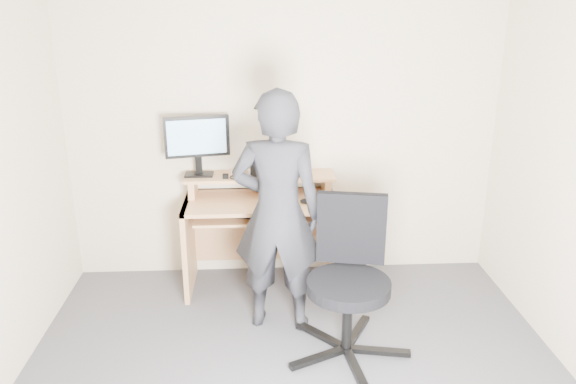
{
  "coord_description": "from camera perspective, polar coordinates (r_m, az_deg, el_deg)",
  "views": [
    {
      "loc": [
        -0.21,
        -2.71,
        2.26
      ],
      "look_at": [
        -0.0,
        1.05,
        0.95
      ],
      "focal_mm": 35.0,
      "sensor_mm": 36.0,
      "label": 1
    }
  ],
  "objects": [
    {
      "name": "keyboard",
      "position": [
        4.37,
        -2.6,
        -2.22
      ],
      "size": [
        0.49,
        0.27,
        0.03
      ],
      "primitive_type": "cube",
      "rotation": [
        0.0,
        0.0,
        -0.22
      ],
      "color": "black",
      "rests_on": "desk"
    },
    {
      "name": "headphones",
      "position": [
        4.56,
        -4.77,
        1.97
      ],
      "size": [
        0.16,
        0.16,
        0.06
      ],
      "primitive_type": "torus",
      "rotation": [
        0.26,
        0.0,
        -0.03
      ],
      "color": "silver",
      "rests_on": "desk"
    },
    {
      "name": "smartphone",
      "position": [
        4.51,
        -0.3,
        1.81
      ],
      "size": [
        0.1,
        0.14,
        0.01
      ],
      "primitive_type": "cube",
      "rotation": [
        0.0,
        0.0,
        0.31
      ],
      "color": "black",
      "rests_on": "desk"
    },
    {
      "name": "external_drive",
      "position": [
        4.49,
        -3.31,
        2.96
      ],
      "size": [
        0.09,
        0.14,
        0.2
      ],
      "primitive_type": "cube",
      "rotation": [
        0.0,
        0.0,
        -0.13
      ],
      "color": "black",
      "rests_on": "desk"
    },
    {
      "name": "travel_mug",
      "position": [
        4.49,
        -2.85,
        2.96
      ],
      "size": [
        0.1,
        0.1,
        0.2
      ],
      "primitive_type": "cylinder",
      "rotation": [
        0.0,
        0.0,
        -0.13
      ],
      "color": "#B8B8BD",
      "rests_on": "desk"
    },
    {
      "name": "desk",
      "position": [
        4.57,
        -2.8,
        -2.84
      ],
      "size": [
        1.2,
        0.6,
        0.91
      ],
      "color": "tan",
      "rests_on": "ground"
    },
    {
      "name": "person",
      "position": [
        3.84,
        -1.09,
        -2.2
      ],
      "size": [
        0.69,
        0.52,
        1.72
      ],
      "primitive_type": "imported",
      "rotation": [
        0.0,
        0.0,
        2.96
      ],
      "color": "black",
      "rests_on": "ground"
    },
    {
      "name": "charger",
      "position": [
        4.44,
        -6.37,
        1.6
      ],
      "size": [
        0.05,
        0.04,
        0.03
      ],
      "primitive_type": "cube",
      "rotation": [
        0.0,
        0.0,
        -0.01
      ],
      "color": "black",
      "rests_on": "desk"
    },
    {
      "name": "monitor",
      "position": [
        4.47,
        -9.21,
        5.2
      ],
      "size": [
        0.5,
        0.15,
        0.48
      ],
      "rotation": [
        0.0,
        0.0,
        0.21
      ],
      "color": "black",
      "rests_on": "desk"
    },
    {
      "name": "back_wall",
      "position": [
        4.58,
        -0.45,
        6.43
      ],
      "size": [
        3.5,
        0.02,
        2.5
      ],
      "primitive_type": "cube",
      "color": "beige",
      "rests_on": "ground"
    },
    {
      "name": "office_chair",
      "position": [
        3.71,
        6.24,
        -8.18
      ],
      "size": [
        0.82,
        0.81,
        1.03
      ],
      "rotation": [
        0.0,
        0.0,
        -0.19
      ],
      "color": "black",
      "rests_on": "ground"
    },
    {
      "name": "mouse",
      "position": [
        4.34,
        1.85,
        -0.92
      ],
      "size": [
        0.1,
        0.07,
        0.04
      ],
      "primitive_type": "ellipsoid",
      "rotation": [
        0.0,
        0.0,
        0.07
      ],
      "color": "black",
      "rests_on": "desk"
    }
  ]
}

